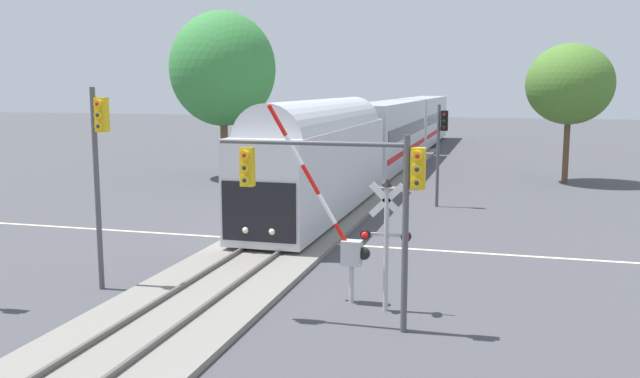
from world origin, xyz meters
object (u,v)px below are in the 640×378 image
at_px(crossing_signal_mast, 386,231).
at_px(traffic_signal_near_right, 347,183).
at_px(oak_behind_train, 223,69).
at_px(oak_far_right, 570,84).
at_px(commuter_train, 389,132).
at_px(traffic_signal_median, 99,156).
at_px(traffic_signal_far_side, 441,139).
at_px(crossing_gate_near, 343,237).

distance_m(crossing_signal_mast, traffic_signal_near_right, 2.22).
relative_size(oak_behind_train, oak_far_right, 1.26).
height_order(commuter_train, crossing_signal_mast, commuter_train).
distance_m(crossing_signal_mast, oak_behind_train, 28.97).
bearing_deg(oak_far_right, commuter_train, 158.45).
relative_size(traffic_signal_near_right, traffic_signal_median, 0.87).
bearing_deg(traffic_signal_far_side, oak_far_right, 57.68).
xyz_separation_m(crossing_signal_mast, traffic_signal_far_side, (-0.10, 16.66, 1.23)).
bearing_deg(crossing_gate_near, traffic_signal_near_right, -74.25).
height_order(crossing_signal_mast, traffic_signal_near_right, traffic_signal_near_right).
relative_size(traffic_signal_near_right, traffic_signal_far_side, 1.02).
xyz_separation_m(commuter_train, crossing_gate_near, (4.02, -31.76, -0.84)).
relative_size(crossing_gate_near, crossing_signal_mast, 1.53).
bearing_deg(traffic_signal_median, oak_behind_train, 105.08).
bearing_deg(traffic_signal_near_right, oak_far_right, 75.51).
height_order(traffic_signal_near_right, oak_far_right, oak_far_right).
distance_m(traffic_signal_far_side, oak_behind_train, 17.20).
bearing_deg(commuter_train, traffic_signal_near_right, -82.29).
xyz_separation_m(crossing_gate_near, crossing_signal_mast, (1.29, -0.46, 0.35)).
bearing_deg(oak_far_right, traffic_signal_median, -118.78).
bearing_deg(traffic_signal_near_right, traffic_signal_median, 171.16).
relative_size(crossing_gate_near, traffic_signal_median, 0.92).
height_order(crossing_signal_mast, traffic_signal_far_side, traffic_signal_far_side).
height_order(crossing_gate_near, oak_far_right, oak_far_right).
distance_m(crossing_signal_mast, traffic_signal_median, 8.69).
bearing_deg(crossing_signal_mast, oak_far_right, 76.22).
relative_size(traffic_signal_median, traffic_signal_far_side, 1.17).
height_order(traffic_signal_far_side, oak_far_right, oak_far_right).
bearing_deg(traffic_signal_far_side, traffic_signal_near_right, -92.02).
height_order(crossing_gate_near, oak_behind_train, oak_behind_train).
bearing_deg(oak_far_right, traffic_signal_far_side, -122.32).
bearing_deg(traffic_signal_near_right, traffic_signal_far_side, 87.98).
bearing_deg(oak_behind_train, commuter_train, 39.26).
distance_m(commuter_train, crossing_gate_near, 32.03).
bearing_deg(oak_behind_train, traffic_signal_near_right, -60.81).
xyz_separation_m(commuter_train, crossing_signal_mast, (5.30, -32.23, -0.50)).
bearing_deg(oak_behind_train, traffic_signal_far_side, -26.77).
xyz_separation_m(crossing_gate_near, traffic_signal_far_side, (1.18, 16.20, 1.58)).
xyz_separation_m(commuter_train, oak_behind_train, (-9.79, -8.00, 4.46)).
distance_m(commuter_train, oak_far_right, 13.40).
relative_size(traffic_signal_near_right, oak_far_right, 0.61).
xyz_separation_m(traffic_signal_median, oak_far_right, (15.24, 27.74, 2.15)).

